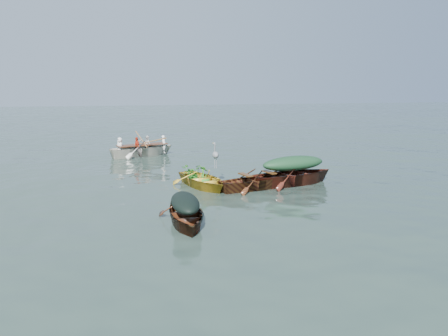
# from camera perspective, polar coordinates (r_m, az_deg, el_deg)

# --- Properties ---
(ground) EXTENTS (140.00, 140.00, 0.00)m
(ground) POSITION_cam_1_polar(r_m,az_deg,el_deg) (15.15, 3.12, -2.56)
(ground) COLOR #2D4037
(ground) RESTS_ON ground
(yellow_dinghy) EXTENTS (2.33, 3.66, 0.93)m
(yellow_dinghy) POSITION_cam_1_polar(r_m,az_deg,el_deg) (15.21, -2.81, -2.51)
(yellow_dinghy) COLOR yellow
(yellow_dinghy) RESTS_ON ground
(dark_covered_boat) EXTENTS (1.43, 3.44, 0.82)m
(dark_covered_boat) POSITION_cam_1_polar(r_m,az_deg,el_deg) (11.24, -5.07, -7.27)
(dark_covered_boat) COLOR #42220F
(dark_covered_boat) RESTS_ON ground
(green_tarp_boat) EXTENTS (4.68, 2.19, 1.06)m
(green_tarp_boat) POSITION_cam_1_polar(r_m,az_deg,el_deg) (15.76, 8.96, -2.16)
(green_tarp_boat) COLOR #541C13
(green_tarp_boat) RESTS_ON ground
(open_wooden_boat) EXTENTS (4.11, 2.08, 0.89)m
(open_wooden_boat) POSITION_cam_1_polar(r_m,az_deg,el_deg) (14.99, 4.35, -2.72)
(open_wooden_boat) COLOR brown
(open_wooden_boat) RESTS_ON ground
(rowed_boat) EXTENTS (4.76, 2.68, 1.10)m
(rowed_boat) POSITION_cam_1_polar(r_m,az_deg,el_deg) (22.32, -10.57, 1.52)
(rowed_boat) COLOR white
(rowed_boat) RESTS_ON ground
(dark_tarp_cover) EXTENTS (0.79, 1.89, 0.40)m
(dark_tarp_cover) POSITION_cam_1_polar(r_m,az_deg,el_deg) (11.07, -5.12, -4.26)
(dark_tarp_cover) COLOR black
(dark_tarp_cover) RESTS_ON dark_covered_boat
(green_tarp_cover) EXTENTS (2.58, 1.21, 0.52)m
(green_tarp_cover) POSITION_cam_1_polar(r_m,az_deg,el_deg) (15.61, 9.05, 0.67)
(green_tarp_cover) COLOR #183C26
(green_tarp_cover) RESTS_ON green_tarp_boat
(thwart_benches) EXTENTS (2.08, 1.16, 0.04)m
(thwart_benches) POSITION_cam_1_polar(r_m,az_deg,el_deg) (14.89, 4.38, -0.97)
(thwart_benches) COLOR #462810
(thwart_benches) RESTS_ON open_wooden_boat
(heron) EXTENTS (0.38, 0.46, 0.92)m
(heron) POSITION_cam_1_polar(r_m,az_deg,el_deg) (15.33, -1.12, 1.13)
(heron) COLOR gray
(heron) RESTS_ON yellow_dinghy
(dinghy_weeds) EXTENTS (0.92, 1.06, 0.60)m
(dinghy_weeds) POSITION_cam_1_polar(r_m,az_deg,el_deg) (15.55, -3.71, 0.64)
(dinghy_weeds) COLOR #26681B
(dinghy_weeds) RESTS_ON yellow_dinghy
(rowers) EXTENTS (3.41, 2.14, 0.76)m
(rowers) POSITION_cam_1_polar(r_m,az_deg,el_deg) (22.19, -10.65, 3.90)
(rowers) COLOR white
(rowers) RESTS_ON rowed_boat
(oars) EXTENTS (1.36, 2.66, 0.06)m
(oars) POSITION_cam_1_polar(r_m,az_deg,el_deg) (22.23, -10.62, 3.00)
(oars) COLOR olive
(oars) RESTS_ON rowed_boat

